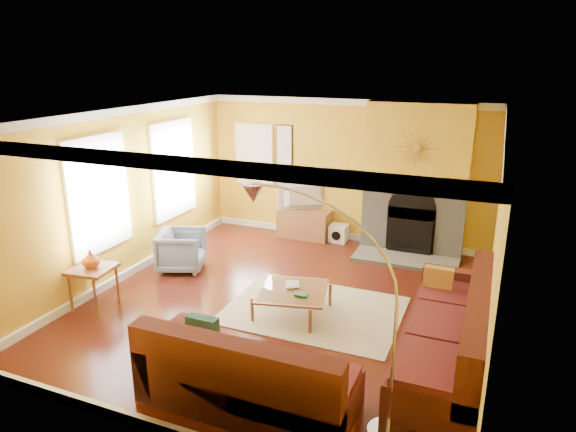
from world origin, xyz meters
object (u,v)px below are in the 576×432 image
at_px(sectional_sofa, 338,318).
at_px(side_table, 94,288).
at_px(coffee_table, 292,302).
at_px(media_console, 304,224).
at_px(armchair, 182,250).
at_px(arc_lamp, 327,314).

relative_size(sectional_sofa, side_table, 5.68).
bearing_deg(sectional_sofa, coffee_table, 142.15).
bearing_deg(side_table, media_console, 66.64).
distance_m(coffee_table, armchair, 2.42).
bearing_deg(media_console, coffee_table, -72.29).
relative_size(side_table, arc_lamp, 0.27).
height_order(sectional_sofa, side_table, sectional_sofa).
distance_m(armchair, side_table, 1.69).
height_order(sectional_sofa, coffee_table, sectional_sofa).
bearing_deg(sectional_sofa, armchair, 155.85).
height_order(coffee_table, armchair, armchair).
relative_size(coffee_table, arc_lamp, 0.40).
relative_size(media_console, side_table, 1.65).
height_order(coffee_table, media_console, media_console).
xyz_separation_m(sectional_sofa, arc_lamp, (0.25, -1.23, 0.71)).
bearing_deg(sectional_sofa, arc_lamp, -78.49).
relative_size(coffee_table, side_table, 1.50).
bearing_deg(arc_lamp, armchair, 142.23).
bearing_deg(arc_lamp, sectional_sofa, 101.51).
relative_size(media_console, armchair, 1.37).
distance_m(sectional_sofa, side_table, 3.54).
bearing_deg(arc_lamp, coffee_table, 120.41).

